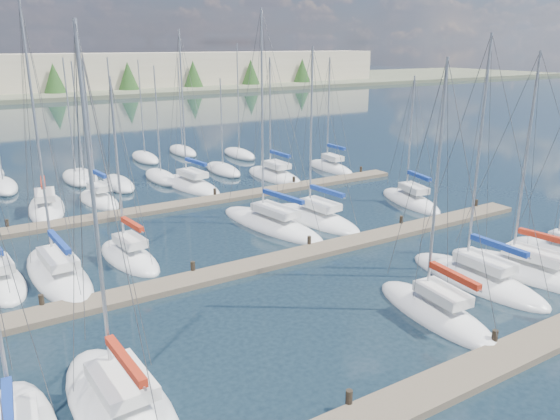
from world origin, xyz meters
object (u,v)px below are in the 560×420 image
sailboat_p (191,185)px  sailboat_m (410,201)px  sailboat_j (129,257)px  sailboat_q (274,176)px  sailboat_k (271,224)px  sailboat_o (99,200)px  sailboat_e (476,279)px  sailboat_d (435,312)px  sailboat_c (120,403)px  sailboat_i (58,274)px  sailboat_l (316,219)px  sailboat_f (524,272)px  sailboat_r (330,168)px  sailboat_n (46,208)px

sailboat_p → sailboat_m: 19.60m
sailboat_j → sailboat_m: bearing=-6.9°
sailboat_q → sailboat_k: 14.88m
sailboat_p → sailboat_j: sailboat_p is taller
sailboat_q → sailboat_p: bearing=172.5°
sailboat_o → sailboat_e: size_ratio=0.88×
sailboat_d → sailboat_e: bearing=22.4°
sailboat_e → sailboat_p: (-5.19, 27.62, 0.00)m
sailboat_o → sailboat_d: 29.92m
sailboat_c → sailboat_k: bearing=40.9°
sailboat_p → sailboat_i: size_ratio=0.93×
sailboat_q → sailboat_k: (-7.93, -12.59, 0.01)m
sailboat_p → sailboat_i: sailboat_i is taller
sailboat_q → sailboat_o: 16.81m
sailboat_l → sailboat_m: bearing=-7.9°
sailboat_c → sailboat_p: 31.59m
sailboat_f → sailboat_j: bearing=133.2°
sailboat_k → sailboat_c: bearing=-145.0°
sailboat_d → sailboat_r: (14.86, 28.18, 0.01)m
sailboat_c → sailboat_m: (27.91, 13.61, 0.00)m
sailboat_o → sailboat_i: size_ratio=0.78×
sailboat_j → sailboat_m: 23.39m
sailboat_q → sailboat_r: bearing=-2.2°
sailboat_l → sailboat_r: bearing=43.4°
sailboat_p → sailboat_e: bearing=-87.0°
sailboat_o → sailboat_d: size_ratio=0.95×
sailboat_d → sailboat_c: size_ratio=0.91×
sailboat_q → sailboat_r: size_ratio=1.01×
sailboat_e → sailboat_i: (-19.46, 12.84, 0.01)m
sailboat_d → sailboat_l: bearing=81.1°
sailboat_e → sailboat_m: 15.51m
sailboat_f → sailboat_m: size_ratio=1.19×
sailboat_k → sailboat_l: 3.59m
sailboat_q → sailboat_n: sailboat_n is taller
sailboat_j → sailboat_m: sailboat_j is taller
sailboat_q → sailboat_p: size_ratio=0.83×
sailboat_n → sailboat_r: (27.68, -0.34, -0.00)m
sailboat_r → sailboat_i: bearing=-154.3°
sailboat_q → sailboat_m: sailboat_q is taller
sailboat_n → sailboat_m: size_ratio=1.44×
sailboat_c → sailboat_r: bearing=39.2°
sailboat_d → sailboat_f: (8.06, 0.80, -0.01)m
sailboat_f → sailboat_m: 14.81m
sailboat_c → sailboat_m: 31.06m
sailboat_j → sailboat_i: size_ratio=0.74×
sailboat_q → sailboat_k: bearing=-123.7°
sailboat_r → sailboat_m: (-1.88, -13.42, -0.02)m
sailboat_m → sailboat_k: bearing=-172.4°
sailboat_d → sailboat_m: 19.66m
sailboat_n → sailboat_j: bearing=-71.5°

